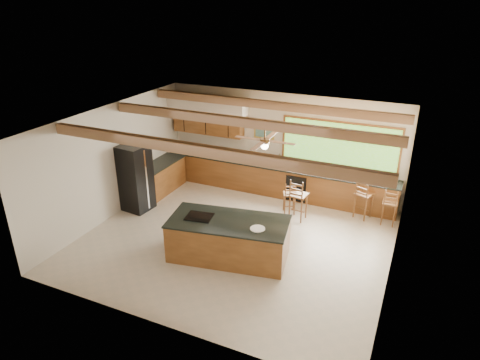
% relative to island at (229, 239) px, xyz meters
% --- Properties ---
extents(ground, '(7.20, 7.20, 0.00)m').
position_rel_island_xyz_m(ground, '(-0.15, 0.72, -0.47)').
color(ground, beige).
rests_on(ground, ground).
extents(room_shell, '(7.27, 6.54, 3.02)m').
position_rel_island_xyz_m(room_shell, '(-0.31, 1.38, 1.74)').
color(room_shell, beige).
rests_on(room_shell, ground).
extents(counter_run, '(7.12, 3.10, 1.22)m').
position_rel_island_xyz_m(counter_run, '(-0.96, 3.24, -0.00)').
color(counter_run, brown).
rests_on(counter_run, ground).
extents(island, '(2.85, 1.70, 0.95)m').
position_rel_island_xyz_m(island, '(0.00, 0.00, 0.00)').
color(island, brown).
rests_on(island, ground).
extents(refrigerator, '(0.80, 0.78, 1.87)m').
position_rel_island_xyz_m(refrigerator, '(-3.36, 1.12, 0.47)').
color(refrigerator, black).
rests_on(refrigerator, ground).
extents(bar_stool_a, '(0.45, 0.45, 0.95)m').
position_rel_island_xyz_m(bar_stool_a, '(0.59, 2.55, 0.09)').
color(bar_stool_a, brown).
rests_on(bar_stool_a, ground).
extents(bar_stool_b, '(0.47, 0.47, 1.19)m').
position_rel_island_xyz_m(bar_stool_b, '(0.92, 2.30, 0.23)').
color(bar_stool_b, brown).
rests_on(bar_stool_b, ground).
extents(bar_stool_c, '(0.53, 0.53, 1.15)m').
position_rel_island_xyz_m(bar_stool_c, '(2.48, 3.11, 0.21)').
color(bar_stool_c, brown).
rests_on(bar_stool_c, ground).
extents(bar_stool_d, '(0.38, 0.38, 1.03)m').
position_rel_island_xyz_m(bar_stool_d, '(3.15, 3.02, 0.14)').
color(bar_stool_d, brown).
rests_on(bar_stool_d, ground).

